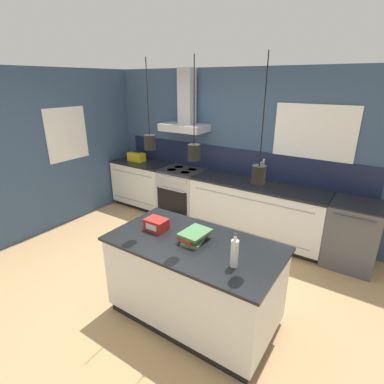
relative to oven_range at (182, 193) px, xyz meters
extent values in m
plane|color=tan|center=(0.83, -1.69, -0.46)|extent=(16.00, 16.00, 0.00)
cube|color=#354C6B|center=(0.83, 0.34, 0.84)|extent=(5.60, 0.06, 2.60)
cube|color=#141C38|center=(0.83, 0.30, 0.67)|extent=(4.42, 0.02, 0.43)
cube|color=white|center=(2.08, 0.30, 1.16)|extent=(1.12, 0.01, 0.96)
cube|color=black|center=(2.08, 0.31, 1.16)|extent=(1.04, 0.01, 0.88)
cube|color=#B5B5BA|center=(0.00, 0.08, 1.18)|extent=(0.80, 0.46, 0.12)
cube|color=#B5B5BA|center=(0.00, 0.17, 1.69)|extent=(0.26, 0.20, 0.90)
cylinder|color=black|center=(1.07, -2.01, 1.80)|extent=(0.01, 0.01, 0.69)
cylinder|color=black|center=(1.07, -2.01, 1.39)|extent=(0.11, 0.11, 0.14)
sphere|color=#F9D18C|center=(1.07, -2.01, 1.39)|extent=(0.06, 0.06, 0.06)
cylinder|color=black|center=(1.59, -2.03, 1.79)|extent=(0.01, 0.01, 0.71)
cylinder|color=black|center=(1.59, -2.03, 1.36)|extent=(0.11, 0.11, 0.14)
sphere|color=#F9D18C|center=(1.59, -2.03, 1.36)|extent=(0.06, 0.06, 0.06)
cylinder|color=black|center=(2.19, -2.02, 1.74)|extent=(0.01, 0.01, 0.81)
cylinder|color=black|center=(2.19, -2.02, 1.26)|extent=(0.11, 0.11, 0.14)
sphere|color=#F9D18C|center=(2.19, -2.02, 1.26)|extent=(0.06, 0.06, 0.06)
cube|color=#354C6B|center=(-1.60, -0.99, 0.84)|extent=(0.06, 3.80, 2.60)
cube|color=white|center=(-1.55, -1.14, 1.09)|extent=(0.01, 0.76, 0.88)
cube|color=black|center=(-1.56, -1.14, 1.09)|extent=(0.01, 0.68, 0.80)
cube|color=black|center=(-0.95, 0.03, -0.41)|extent=(1.12, 0.56, 0.09)
cube|color=silver|center=(-0.95, 0.00, 0.03)|extent=(1.16, 0.62, 0.79)
cube|color=gray|center=(-0.95, -0.31, 0.30)|extent=(1.02, 0.01, 0.01)
cube|color=gray|center=(-0.95, -0.31, -0.25)|extent=(1.02, 0.01, 0.01)
cube|color=black|center=(-0.95, 0.00, 0.44)|extent=(1.18, 0.64, 0.03)
cube|color=black|center=(1.43, 0.03, -0.41)|extent=(2.06, 0.56, 0.09)
cube|color=silver|center=(1.43, 0.00, 0.03)|extent=(2.12, 0.62, 0.79)
cube|color=gray|center=(1.43, -0.31, 0.30)|extent=(1.86, 0.01, 0.01)
cube|color=gray|center=(1.43, -0.31, -0.25)|extent=(1.86, 0.01, 0.01)
cube|color=black|center=(1.43, 0.00, 0.44)|extent=(2.14, 0.64, 0.03)
cube|color=#262628|center=(1.43, 0.05, 0.45)|extent=(0.48, 0.34, 0.01)
cylinder|color=#B5B5BA|center=(1.43, 0.18, 0.63)|extent=(0.02, 0.02, 0.34)
sphere|color=#B5B5BA|center=(1.43, 0.18, 0.80)|extent=(0.03, 0.03, 0.03)
cylinder|color=#B5B5BA|center=(1.43, 0.12, 0.78)|extent=(0.02, 0.12, 0.02)
cube|color=#B5B5BA|center=(0.00, 0.00, -0.02)|extent=(0.73, 0.62, 0.87)
cube|color=black|center=(0.00, -0.31, -0.06)|extent=(0.63, 0.02, 0.44)
cylinder|color=#B5B5BA|center=(0.00, -0.34, 0.17)|extent=(0.55, 0.02, 0.02)
cube|color=#B5B5BA|center=(0.00, -0.32, 0.36)|extent=(0.63, 0.02, 0.07)
cube|color=#2D2D30|center=(0.00, 0.00, 0.43)|extent=(0.73, 0.60, 0.04)
cylinder|color=black|center=(-0.15, 0.11, 0.45)|extent=(0.17, 0.17, 0.00)
cylinder|color=black|center=(0.15, 0.11, 0.45)|extent=(0.17, 0.17, 0.00)
cylinder|color=black|center=(-0.15, -0.10, 0.45)|extent=(0.17, 0.17, 0.00)
cylinder|color=black|center=(0.15, -0.10, 0.45)|extent=(0.17, 0.17, 0.00)
cube|color=#4C4C51|center=(2.81, 0.00, -0.01)|extent=(0.64, 0.62, 0.89)
cube|color=black|center=(2.81, 0.00, 0.44)|extent=(0.64, 0.62, 0.02)
cylinder|color=#4C4C51|center=(2.81, -0.33, 0.36)|extent=(0.48, 0.02, 0.02)
cube|color=black|center=(1.58, -2.01, -0.41)|extent=(1.61, 0.84, 0.09)
cube|color=silver|center=(1.58, -2.01, 0.03)|extent=(1.68, 0.87, 0.79)
cube|color=black|center=(1.58, -2.01, 0.44)|extent=(1.73, 0.92, 0.03)
cylinder|color=silver|center=(2.09, -2.16, 0.58)|extent=(0.07, 0.07, 0.25)
cylinder|color=silver|center=(2.09, -2.16, 0.73)|extent=(0.03, 0.03, 0.06)
cylinder|color=#262628|center=(2.09, -2.16, 0.76)|extent=(0.03, 0.03, 0.01)
cube|color=#4C7F4C|center=(1.57, -1.99, 0.47)|extent=(0.24, 0.33, 0.03)
cube|color=#B2332D|center=(1.56, -1.98, 0.51)|extent=(0.22, 0.32, 0.04)
cube|color=#4C7F4C|center=(1.57, -1.97, 0.54)|extent=(0.25, 0.32, 0.03)
cube|color=red|center=(1.10, -2.01, 0.52)|extent=(0.23, 0.17, 0.12)
cube|color=white|center=(1.10, -2.09, 0.52)|extent=(0.14, 0.01, 0.06)
cube|color=gold|center=(-1.10, 0.00, 0.53)|extent=(0.34, 0.18, 0.16)
cylinder|color=black|center=(-1.10, 0.00, 0.63)|extent=(0.20, 0.02, 0.02)
camera|label=1|loc=(3.00, -4.17, 1.95)|focal=28.00mm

